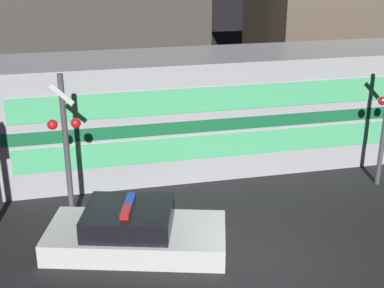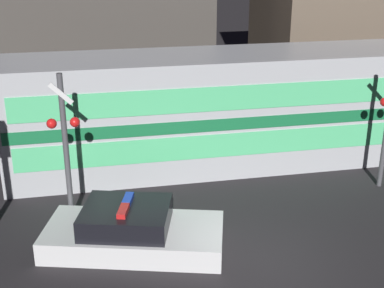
{
  "view_description": "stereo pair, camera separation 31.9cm",
  "coord_description": "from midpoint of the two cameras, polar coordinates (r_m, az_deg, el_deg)",
  "views": [
    {
      "loc": [
        -3.79,
        -9.75,
        6.93
      ],
      "look_at": [
        -0.69,
        3.69,
        1.64
      ],
      "focal_mm": 50.0,
      "sensor_mm": 36.0,
      "label": 1
    },
    {
      "loc": [
        -3.48,
        -9.82,
        6.93
      ],
      "look_at": [
        -0.69,
        3.69,
        1.64
      ],
      "focal_mm": 50.0,
      "sensor_mm": 36.0,
      "label": 2
    }
  ],
  "objects": [
    {
      "name": "ground_plane",
      "position": [
        12.53,
        6.29,
        -12.74
      ],
      "size": [
        120.0,
        120.0,
        0.0
      ],
      "primitive_type": "plane",
      "color": "#262326"
    },
    {
      "name": "train",
      "position": [
        17.28,
        3.88,
        3.74
      ],
      "size": [
        14.34,
        2.83,
        3.64
      ],
      "color": "#B7BABF",
      "rests_on": "ground_plane"
    },
    {
      "name": "police_car",
      "position": [
        12.96,
        -6.88,
        -9.31
      ],
      "size": [
        4.59,
        3.01,
        1.19
      ],
      "rotation": [
        0.0,
        0.0,
        -0.28
      ],
      "color": "silver",
      "rests_on": "ground_plane"
    },
    {
      "name": "crossing_signal_far",
      "position": [
        13.55,
        -13.95,
        0.06
      ],
      "size": [
        0.8,
        0.34,
        3.97
      ],
      "color": "#4C4C51",
      "rests_on": "ground_plane"
    },
    {
      "name": "building_left",
      "position": [
        24.69,
        -10.09,
        12.85
      ],
      "size": [
        8.77,
        5.41,
        7.14
      ],
      "color": "#47423D",
      "rests_on": "ground_plane"
    }
  ]
}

